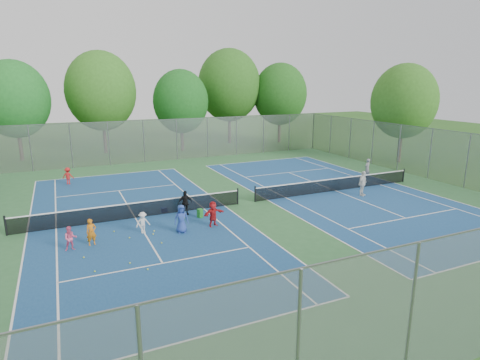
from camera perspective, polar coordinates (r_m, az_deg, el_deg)
name	(u,v)px	position (r m, az deg, el deg)	size (l,w,h in m)	color
ground	(246,203)	(25.63, 0.93, -3.31)	(120.00, 120.00, 0.00)	#25531A
court_pad	(246,203)	(25.63, 0.93, -3.30)	(32.00, 32.00, 0.01)	#306636
court_left	(135,218)	(23.63, -14.67, -5.25)	(10.97, 23.77, 0.01)	navy
court_right	(336,191)	(29.20, 13.44, -1.51)	(10.97, 23.77, 0.01)	navy
net_left	(135,211)	(23.50, -14.73, -4.24)	(12.87, 0.10, 0.91)	black
net_right	(336,185)	(29.09, 13.49, -0.67)	(12.87, 0.10, 0.91)	black
fence_north	(177,140)	(39.92, -8.99, 5.71)	(32.00, 0.10, 4.00)	gray
fence_east	(430,154)	(34.96, 25.42, 3.37)	(32.00, 0.10, 4.00)	gray
tree_nw	(14,99)	(44.28, -29.44, 9.97)	(6.40, 6.40, 9.58)	#443326
tree_nl	(101,91)	(45.34, -19.16, 11.86)	(7.20, 7.20, 10.69)	#443326
tree_nc	(181,102)	(44.94, -8.41, 10.98)	(6.00, 6.00, 8.85)	#443326
tree_nr	(229,85)	(50.07, -1.56, 13.30)	(7.60, 7.60, 11.42)	#443326
tree_ne	(280,94)	(50.98, 5.72, 12.04)	(6.60, 6.60, 9.77)	#443326
tree_side_e	(404,101)	(40.79, 22.30, 10.31)	(6.00, 6.00, 9.20)	#443326
ball_crate	(164,210)	(24.31, -10.74, -4.20)	(0.31, 0.31, 0.27)	#183BB9
ball_hopper	(200,213)	(23.00, -5.70, -4.74)	(0.26, 0.26, 0.52)	#258A27
student_a	(91,232)	(20.31, -20.39, -6.98)	(0.48, 0.31, 1.31)	#CD6D13
student_b	(70,238)	(20.09, -22.97, -7.67)	(0.57, 0.44, 1.17)	#E25882
student_c	(143,223)	(21.13, -13.65, -5.92)	(0.73, 0.42, 1.13)	silver
student_d	(185,203)	(23.43, -7.82, -3.24)	(0.85, 0.36, 1.46)	black
student_e	(181,219)	(20.77, -8.35, -5.49)	(0.73, 0.47, 1.49)	#284395
student_f	(213,214)	(21.49, -3.85, -4.84)	(1.28, 0.41, 1.38)	red
child_far_baseline	(68,176)	(32.76, -23.26, 0.53)	(0.83, 0.48, 1.29)	red
instructor	(367,168)	(33.57, 17.65, 1.58)	(0.58, 0.38, 1.59)	gray
teen_court_b	(363,183)	(28.27, 17.04, -0.48)	(1.01, 0.42, 1.72)	silver
tennis_ball_0	(154,231)	(21.34, -12.10, -7.15)	(0.07, 0.07, 0.07)	yellow
tennis_ball_1	(148,270)	(17.34, -12.99, -12.32)	(0.07, 0.07, 0.07)	#D8EA36
tennis_ball_2	(67,239)	(21.61, -23.39, -7.76)	(0.07, 0.07, 0.07)	#D3E835
tennis_ball_3	(88,241)	(20.99, -20.79, -8.14)	(0.07, 0.07, 0.07)	#CDE134
tennis_ball_4	(184,218)	(23.00, -7.90, -5.41)	(0.07, 0.07, 0.07)	#CDE234
tennis_ball_5	(84,258)	(19.21, -21.33, -10.27)	(0.07, 0.07, 0.07)	yellow
tennis_ball_6	(162,243)	(19.79, -11.09, -8.81)	(0.07, 0.07, 0.07)	gold
tennis_ball_7	(130,238)	(20.76, -15.44, -7.97)	(0.07, 0.07, 0.07)	gold
tennis_ball_8	(95,272)	(17.76, -19.95, -12.17)	(0.07, 0.07, 0.07)	#ADD130
tennis_ball_9	(130,263)	(18.06, -15.38, -11.37)	(0.07, 0.07, 0.07)	#BED631
tennis_ball_10	(153,234)	(20.94, -12.24, -7.58)	(0.07, 0.07, 0.07)	#C4D331
tennis_ball_11	(114,232)	(21.81, -17.47, -7.04)	(0.07, 0.07, 0.07)	#ADCF30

